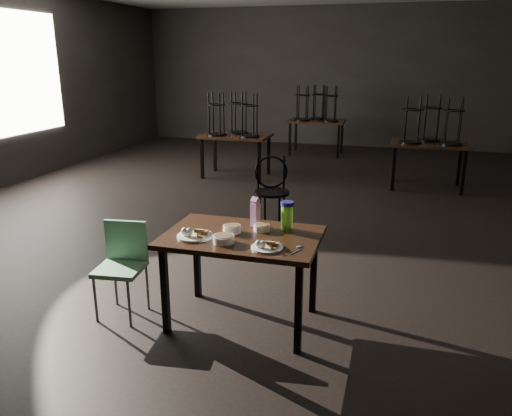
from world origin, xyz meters
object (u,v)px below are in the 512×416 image
(school_chair, at_px, (122,260))
(juice_carton, at_px, (255,213))
(bentwood_chair, at_px, (272,187))
(water_bottle, at_px, (287,215))
(main_table, at_px, (242,244))

(school_chair, bearing_deg, juice_carton, 12.30)
(bentwood_chair, bearing_deg, water_bottle, -91.37)
(water_bottle, relative_size, school_chair, 0.30)
(bentwood_chair, bearing_deg, juice_carton, -98.19)
(bentwood_chair, height_order, school_chair, bentwood_chair)
(school_chair, bearing_deg, bentwood_chair, 68.38)
(main_table, distance_m, juice_carton, 0.31)
(water_bottle, distance_m, bentwood_chair, 2.20)
(juice_carton, bearing_deg, water_bottle, -3.03)
(juice_carton, height_order, school_chair, juice_carton)
(main_table, height_order, bentwood_chair, bentwood_chair)
(water_bottle, bearing_deg, school_chair, -165.38)
(main_table, height_order, water_bottle, water_bottle)
(main_table, bearing_deg, bentwood_chair, 98.47)
(juice_carton, distance_m, bentwood_chair, 2.13)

